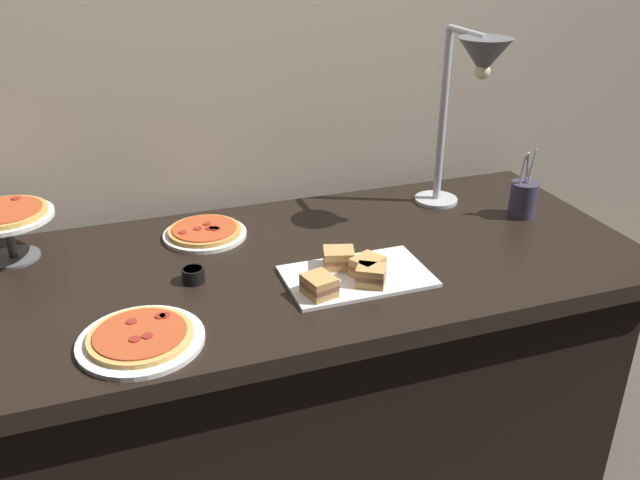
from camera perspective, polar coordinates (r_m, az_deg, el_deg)
The scene contains 10 objects.
ground_plane at distance 2.28m, azimuth -1.41°, elevation -18.88°, with size 8.00×8.00×0.00m, color #4C443D.
back_wall at distance 2.14m, azimuth -6.05°, elevation 14.88°, with size 4.40×0.04×2.40m, color tan.
buffet_table at distance 2.02m, azimuth -1.53°, elevation -11.11°, with size 1.90×0.84×0.76m.
heat_lamp at distance 1.97m, azimuth 13.09°, elevation 13.48°, with size 0.15×0.34×0.56m.
pizza_plate_front at distance 1.98m, azimuth -9.85°, elevation 0.65°, with size 0.24×0.24×0.03m.
pizza_plate_center at distance 1.53m, azimuth -15.12°, elevation -8.14°, with size 0.28×0.28×0.03m.
pizza_plate_raised_stand at distance 1.96m, azimuth -25.38°, elevation 1.63°, with size 0.25×0.25×0.15m.
sandwich_platter at distance 1.71m, azimuth 2.78°, elevation -2.88°, with size 0.37×0.23×0.06m.
sauce_cup_near at distance 1.73m, azimuth -10.83°, elevation -2.93°, with size 0.06×0.06×0.04m.
utensil_holder at distance 2.16m, azimuth 17.04°, elevation 3.42°, with size 0.08×0.08×0.22m.
Camera 1 is at (-0.48, -1.54, 1.60)m, focal length 37.29 mm.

